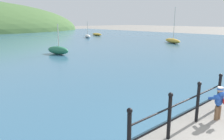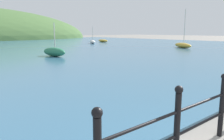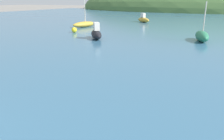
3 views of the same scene
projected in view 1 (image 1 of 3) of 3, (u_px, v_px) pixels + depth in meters
iron_railing at (185, 107)px, 5.78m from camera, size 4.36×0.12×1.21m
child_in_coat at (220, 100)px, 6.37m from camera, size 0.41×0.55×1.00m
boat_green_fishing at (97, 34)px, 40.92m from camera, size 1.34×3.28×0.47m
boat_white_sailboat at (88, 36)px, 35.80m from camera, size 1.67×2.67×2.62m
boat_red_dinghy at (58, 50)px, 18.30m from camera, size 1.29×2.40×2.51m
boat_far_left at (173, 41)px, 27.53m from camera, size 2.38×3.44×4.37m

